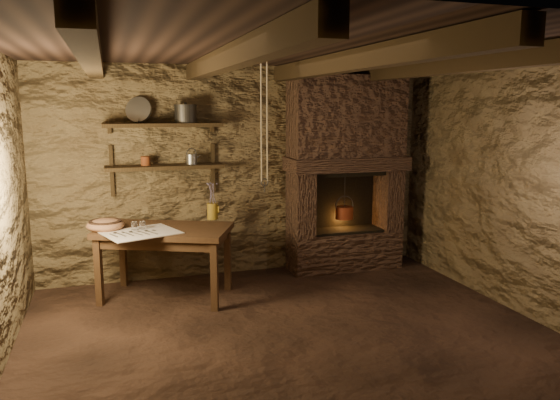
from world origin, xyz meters
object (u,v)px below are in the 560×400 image
object	(u,v)px
stoneware_jug	(213,203)
work_table	(166,260)
iron_stockpot	(186,115)
red_pot	(344,212)
wooden_bowl	(105,225)

from	to	relation	value
stoneware_jug	work_table	bearing A→B (deg)	-177.82
iron_stockpot	red_pot	xyz separation A→B (m)	(1.83, -0.12, -1.15)
iron_stockpot	stoneware_jug	bearing A→B (deg)	-41.97
stoneware_jug	iron_stockpot	xyz separation A→B (m)	(-0.23, 0.21, 0.95)
work_table	wooden_bowl	distance (m)	0.69
wooden_bowl	red_pot	world-z (taller)	red_pot
stoneware_jug	red_pot	distance (m)	1.61
stoneware_jug	iron_stockpot	world-z (taller)	iron_stockpot
work_table	iron_stockpot	xyz separation A→B (m)	(0.31, 0.49, 1.46)
wooden_bowl	red_pot	bearing A→B (deg)	5.80
work_table	red_pot	bearing A→B (deg)	33.71
work_table	wooden_bowl	xyz separation A→B (m)	(-0.57, 0.10, 0.38)
iron_stockpot	work_table	bearing A→B (deg)	-122.40
work_table	iron_stockpot	distance (m)	1.57
wooden_bowl	work_table	bearing A→B (deg)	-9.52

